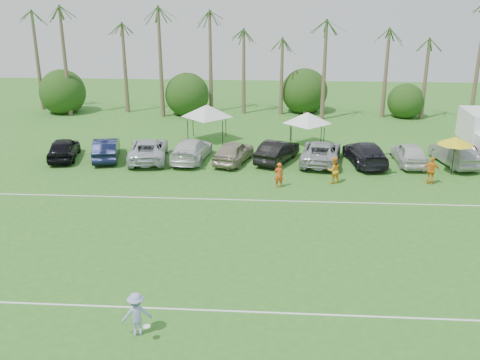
{
  "coord_description": "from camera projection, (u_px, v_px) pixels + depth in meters",
  "views": [
    {
      "loc": [
        3.04,
        -16.25,
        12.09
      ],
      "look_at": [
        1.05,
        13.14,
        1.6
      ],
      "focal_mm": 40.0,
      "sensor_mm": 36.0,
      "label": 1
    }
  ],
  "objects": [
    {
      "name": "palm_tree_0",
      "position": [
        30.0,
        38.0,
        54.13
      ],
      "size": [
        2.4,
        2.4,
        8.9
      ],
      "color": "brown",
      "rests_on": "ground"
    },
    {
      "name": "palm_tree_7",
      "position": [
        329.0,
        12.0,
        51.36
      ],
      "size": [
        2.4,
        2.4,
        11.9
      ],
      "color": "brown",
      "rests_on": "ground"
    },
    {
      "name": "ground",
      "position": [
        187.0,
        341.0,
        19.52
      ],
      "size": [
        120.0,
        120.0,
        0.0
      ],
      "primitive_type": "plane",
      "color": "#2F691F",
      "rests_on": "ground"
    },
    {
      "name": "sideline_player_a",
      "position": [
        279.0,
        175.0,
        34.47
      ],
      "size": [
        0.68,
        0.52,
        1.67
      ],
      "primitive_type": "imported",
      "rotation": [
        0.0,
        0.0,
        3.36
      ],
      "color": "#DC4C18",
      "rests_on": "ground"
    },
    {
      "name": "sideline_player_b",
      "position": [
        334.0,
        170.0,
        35.19
      ],
      "size": [
        1.06,
        0.94,
        1.8
      ],
      "primitive_type": "imported",
      "rotation": [
        0.0,
        0.0,
        3.49
      ],
      "color": "orange",
      "rests_on": "ground"
    },
    {
      "name": "parked_car_5",
      "position": [
        277.0,
        151.0,
        39.65
      ],
      "size": [
        3.48,
        5.24,
        1.63
      ],
      "primitive_type": "imported",
      "rotation": [
        0.0,
        0.0,
        2.75
      ],
      "color": "black",
      "rests_on": "ground"
    },
    {
      "name": "parked_car_3",
      "position": [
        191.0,
        150.0,
        40.02
      ],
      "size": [
        2.84,
        5.83,
        1.63
      ],
      "primitive_type": "imported",
      "rotation": [
        0.0,
        0.0,
        3.04
      ],
      "color": "silver",
      "rests_on": "ground"
    },
    {
      "name": "palm_tree_5",
      "position": [
        246.0,
        30.0,
        52.44
      ],
      "size": [
        2.4,
        2.4,
        9.9
      ],
      "color": "brown",
      "rests_on": "ground"
    },
    {
      "name": "parked_car_0",
      "position": [
        64.0,
        149.0,
        40.29
      ],
      "size": [
        2.83,
        5.08,
        1.63
      ],
      "primitive_type": "imported",
      "rotation": [
        0.0,
        0.0,
        3.34
      ],
      "color": "black",
      "rests_on": "ground"
    },
    {
      "name": "parked_car_1",
      "position": [
        106.0,
        149.0,
        40.26
      ],
      "size": [
        2.78,
        5.21,
        1.63
      ],
      "primitive_type": "imported",
      "rotation": [
        0.0,
        0.0,
        3.37
      ],
      "color": "black",
      "rests_on": "ground"
    },
    {
      "name": "palm_tree_8",
      "position": [
        380.0,
        40.0,
        51.9
      ],
      "size": [
        2.4,
        2.4,
        8.9
      ],
      "color": "brown",
      "rests_on": "ground"
    },
    {
      "name": "market_umbrella",
      "position": [
        456.0,
        141.0,
        36.27
      ],
      "size": [
        2.44,
        2.44,
        2.72
      ],
      "color": "black",
      "rests_on": "ground"
    },
    {
      "name": "field_lines",
      "position": [
        212.0,
        243.0,
        27.04
      ],
      "size": [
        80.0,
        12.1,
        0.01
      ],
      "color": "white",
      "rests_on": "ground"
    },
    {
      "name": "palm_tree_3",
      "position": [
        165.0,
        12.0,
        52.37
      ],
      "size": [
        2.4,
        2.4,
        11.9
      ],
      "color": "brown",
      "rests_on": "ground"
    },
    {
      "name": "parked_car_6",
      "position": [
        321.0,
        152.0,
        39.43
      ],
      "size": [
        3.53,
        6.2,
        1.63
      ],
      "primitive_type": "imported",
      "rotation": [
        0.0,
        0.0,
        3.0
      ],
      "color": "#A0A2A7",
      "rests_on": "ground"
    },
    {
      "name": "parked_car_8",
      "position": [
        410.0,
        153.0,
        39.05
      ],
      "size": [
        1.97,
        4.81,
        1.63
      ],
      "primitive_type": "imported",
      "rotation": [
        0.0,
        0.0,
        3.15
      ],
      "color": "silver",
      "rests_on": "ground"
    },
    {
      "name": "parked_car_9",
      "position": [
        454.0,
        154.0,
        38.9
      ],
      "size": [
        2.61,
        5.19,
        1.63
      ],
      "primitive_type": "imported",
      "rotation": [
        0.0,
        0.0,
        3.33
      ],
      "color": "gray",
      "rests_on": "ground"
    },
    {
      "name": "palm_tree_1",
      "position": [
        77.0,
        30.0,
        53.52
      ],
      "size": [
        2.4,
        2.4,
        9.9
      ],
      "color": "brown",
      "rests_on": "ground"
    },
    {
      "name": "bush_tree_3",
      "position": [
        403.0,
        97.0,
        54.56
      ],
      "size": [
        4.0,
        4.0,
        4.0
      ],
      "color": "brown",
      "rests_on": "ground"
    },
    {
      "name": "canopy_tent_left",
      "position": [
        207.0,
        105.0,
        44.5
      ],
      "size": [
        4.44,
        4.44,
        3.6
      ],
      "color": "black",
      "rests_on": "ground"
    },
    {
      "name": "palm_tree_4",
      "position": [
        206.0,
        39.0,
        52.99
      ],
      "size": [
        2.4,
        2.4,
        8.9
      ],
      "color": "brown",
      "rests_on": "ground"
    },
    {
      "name": "bush_tree_0",
      "position": [
        69.0,
        93.0,
        56.79
      ],
      "size": [
        4.0,
        4.0,
        4.0
      ],
      "color": "brown",
      "rests_on": "ground"
    },
    {
      "name": "canopy_tent_right",
      "position": [
        308.0,
        112.0,
        43.1
      ],
      "size": [
        4.02,
        4.02,
        3.26
      ],
      "color": "black",
      "rests_on": "ground"
    },
    {
      "name": "palm_tree_6",
      "position": [
        287.0,
        21.0,
        51.9
      ],
      "size": [
        2.4,
        2.4,
        10.9
      ],
      "color": "brown",
      "rests_on": "ground"
    },
    {
      "name": "palm_tree_2",
      "position": [
        126.0,
        21.0,
        52.91
      ],
      "size": [
        2.4,
        2.4,
        10.9
      ],
      "color": "brown",
      "rests_on": "ground"
    },
    {
      "name": "parked_car_2",
      "position": [
        148.0,
        150.0,
        40.03
      ],
      "size": [
        3.54,
        6.21,
        1.63
      ],
      "primitive_type": "imported",
      "rotation": [
        0.0,
        0.0,
        3.29
      ],
      "color": "silver",
      "rests_on": "ground"
    },
    {
      "name": "bush_tree_1",
      "position": [
        190.0,
        94.0,
        55.96
      ],
      "size": [
        4.0,
        4.0,
        4.0
      ],
      "color": "brown",
      "rests_on": "ground"
    },
    {
      "name": "sideline_player_c",
      "position": [
        431.0,
        171.0,
        35.0
      ],
      "size": [
        1.17,
        0.71,
        1.86
      ],
      "primitive_type": "imported",
      "rotation": [
        0.0,
        0.0,
        2.89
      ],
      "color": "orange",
      "rests_on": "ground"
    },
    {
      "name": "frisbee_player",
      "position": [
        136.0,
        314.0,
        19.61
      ],
      "size": [
        1.27,
        1.02,
        1.72
      ],
      "rotation": [
        0.0,
        0.0,
        3.5
      ],
      "color": "#949CD2",
      "rests_on": "ground"
    },
    {
      "name": "bush_tree_2",
      "position": [
        305.0,
        96.0,
        55.19
      ],
      "size": [
        4.0,
        4.0,
        4.0
      ],
      "color": "brown",
      "rests_on": "ground"
    },
    {
      "name": "parked_car_7",
      "position": [
        365.0,
        153.0,
        39.18
      ],
      "size": [
        3.04,
        5.89,
        1.63
      ],
      "primitive_type": "imported",
      "rotation": [
        0.0,
        0.0,
        3.28
      ],
      "color": "black",
      "rests_on": "ground"
    },
    {
      "name": "palm_tree_9",
      "position": [
        433.0,
        31.0,
        51.29
      ],
      "size": [
        2.4,
        2.4,
        9.9
      ],
      "color": "brown",
      "rests_on": "ground"
    },
    {
      "name": "parked_car_4",
      "position": [
        234.0,
        152.0,
        39.45
      ],
      "size": [
        3.17,
        5.14,
        1.63
      ],
      "primitive_type": "imported",
      "rotation": [
        0.0,
        0.0,
        2.86
      ],
      "color": "gray",
      "rests_on": "ground"
    }
  ]
}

